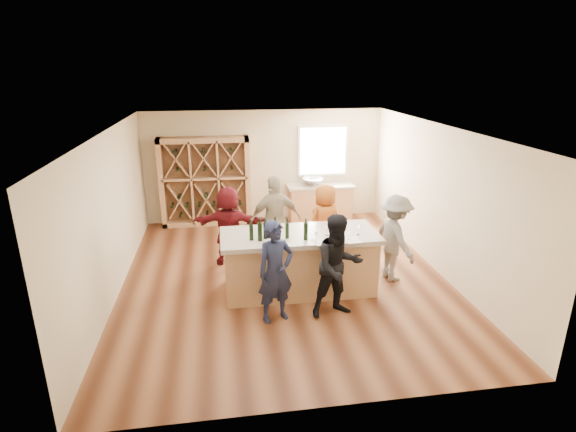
{
  "coord_description": "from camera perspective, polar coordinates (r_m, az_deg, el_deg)",
  "views": [
    {
      "loc": [
        -1.11,
        -7.69,
        3.85
      ],
      "look_at": [
        0.1,
        0.2,
        1.15
      ],
      "focal_mm": 28.0,
      "sensor_mm": 36.0,
      "label": 1
    }
  ],
  "objects": [
    {
      "name": "wall_front",
      "position": [
        4.94,
        5.55,
        -11.16
      ],
      "size": [
        6.0,
        0.1,
        2.8
      ],
      "primitive_type": "cube",
      "color": "beige",
      "rests_on": "ground"
    },
    {
      "name": "tasting_menu_c",
      "position": [
        7.56,
        8.16,
        -3.0
      ],
      "size": [
        0.26,
        0.34,
        0.0
      ],
      "primitive_type": "cube",
      "rotation": [
        0.0,
        0.0,
        0.08
      ],
      "color": "white",
      "rests_on": "tasting_counter_top"
    },
    {
      "name": "wine_bottle_a",
      "position": [
        7.45,
        -4.68,
        -2.06
      ],
      "size": [
        0.07,
        0.07,
        0.28
      ],
      "primitive_type": "cylinder",
      "rotation": [
        0.0,
        0.0,
        -0.09
      ],
      "color": "black",
      "rests_on": "tasting_counter_top"
    },
    {
      "name": "wine_bottle_f",
      "position": [
        7.44,
        2.27,
        -1.95
      ],
      "size": [
        0.07,
        0.07,
        0.3
      ],
      "primitive_type": "cylinder",
      "color": "black",
      "rests_on": "tasting_counter_top"
    },
    {
      "name": "wine_bottle_b",
      "position": [
        7.41,
        -3.58,
        -2.03
      ],
      "size": [
        0.09,
        0.09,
        0.31
      ],
      "primitive_type": "cylinder",
      "rotation": [
        0.0,
        0.0,
        0.27
      ],
      "color": "black",
      "rests_on": "tasting_counter_top"
    },
    {
      "name": "wall_left",
      "position": [
        8.3,
        -21.8,
        0.14
      ],
      "size": [
        0.1,
        7.0,
        2.8
      ],
      "primitive_type": "cube",
      "color": "beige",
      "rests_on": "ground"
    },
    {
      "name": "ceiling",
      "position": [
        7.83,
        -0.51,
        11.35
      ],
      "size": [
        6.0,
        7.0,
        0.1
      ],
      "primitive_type": "cube",
      "color": "white",
      "rests_on": "ground"
    },
    {
      "name": "tasting_menu_a",
      "position": [
        7.31,
        -0.8,
        -3.56
      ],
      "size": [
        0.28,
        0.34,
        0.0
      ],
      "primitive_type": "cube",
      "rotation": [
        0.0,
        0.0,
        0.28
      ],
      "color": "white",
      "rests_on": "tasting_counter_top"
    },
    {
      "name": "wine_bottle_c",
      "position": [
        7.5,
        -2.9,
        -1.88
      ],
      "size": [
        0.07,
        0.07,
        0.28
      ],
      "primitive_type": "cylinder",
      "rotation": [
        0.0,
        0.0,
        0.02
      ],
      "color": "black",
      "rests_on": "tasting_counter_top"
    },
    {
      "name": "person_near_left",
      "position": [
        6.96,
        -1.58,
        -7.09
      ],
      "size": [
        0.71,
        0.62,
        1.64
      ],
      "primitive_type": "imported",
      "rotation": [
        0.0,
        0.0,
        0.35
      ],
      "color": "#191E38",
      "rests_on": "floor"
    },
    {
      "name": "person_server",
      "position": [
        8.5,
        13.4,
        -2.74
      ],
      "size": [
        0.71,
        1.14,
        1.63
      ],
      "primitive_type": "imported",
      "rotation": [
        0.0,
        0.0,
        1.79
      ],
      "color": "slate",
      "rests_on": "floor"
    },
    {
      "name": "person_far_mid",
      "position": [
        8.97,
        -1.62,
        -0.5
      ],
      "size": [
        1.13,
        0.7,
        1.8
      ],
      "primitive_type": "imported",
      "rotation": [
        0.0,
        0.0,
        3.3
      ],
      "color": "gray",
      "rests_on": "floor"
    },
    {
      "name": "person_near_right",
      "position": [
        7.12,
        6.4,
        -6.38
      ],
      "size": [
        0.89,
        0.6,
        1.69
      ],
      "primitive_type": "imported",
      "rotation": [
        0.0,
        0.0,
        0.19
      ],
      "color": "black",
      "rests_on": "floor"
    },
    {
      "name": "sink",
      "position": [
        11.49,
        3.17,
        4.36
      ],
      "size": [
        0.54,
        0.54,
        0.19
      ],
      "primitive_type": "imported",
      "color": "silver",
      "rests_on": "back_counter_top"
    },
    {
      "name": "wine_bottle_d",
      "position": [
        7.46,
        -1.63,
        -1.83
      ],
      "size": [
        0.1,
        0.1,
        0.31
      ],
      "primitive_type": "cylinder",
      "rotation": [
        0.0,
        0.0,
        0.32
      ],
      "color": "black",
      "rests_on": "tasting_counter_top"
    },
    {
      "name": "wine_glass_d",
      "position": [
        7.66,
        5.0,
        -1.88
      ],
      "size": [
        0.08,
        0.08,
        0.17
      ],
      "primitive_type": "cone",
      "rotation": [
        0.0,
        0.0,
        -0.19
      ],
      "color": "white",
      "rests_on": "tasting_counter_top"
    },
    {
      "name": "back_counter_base",
      "position": [
        11.69,
        4.08,
        1.62
      ],
      "size": [
        1.6,
        0.58,
        0.86
      ],
      "primitive_type": "cube",
      "color": "tan",
      "rests_on": "floor"
    },
    {
      "name": "person_far_right",
      "position": [
        9.22,
        4.73,
        -0.75
      ],
      "size": [
        0.9,
        0.75,
        1.58
      ],
      "primitive_type": "imported",
      "rotation": [
        0.0,
        0.0,
        3.51
      ],
      "color": "#994C19",
      "rests_on": "floor"
    },
    {
      "name": "wine_glass_c",
      "position": [
        7.53,
        7.71,
        -2.41
      ],
      "size": [
        0.07,
        0.07,
        0.17
      ],
      "primitive_type": "cone",
      "rotation": [
        0.0,
        0.0,
        0.19
      ],
      "color": "white",
      "rests_on": "tasting_counter_top"
    },
    {
      "name": "wall_back",
      "position": [
        11.56,
        -3.02,
        6.42
      ],
      "size": [
        6.0,
        0.1,
        2.8
      ],
      "primitive_type": "cube",
      "color": "beige",
      "rests_on": "ground"
    },
    {
      "name": "wall_right",
      "position": [
        9.08,
        18.95,
        2.0
      ],
      "size": [
        0.1,
        7.0,
        2.8
      ],
      "primitive_type": "cube",
      "color": "beige",
      "rests_on": "ground"
    },
    {
      "name": "window_pane",
      "position": [
        11.62,
        4.46,
        8.22
      ],
      "size": [
        1.18,
        0.01,
        1.18
      ],
      "primitive_type": "cube",
      "color": "white",
      "rests_on": "wall_back"
    },
    {
      "name": "floor",
      "position": [
        8.69,
        -0.46,
        -7.97
      ],
      "size": [
        6.0,
        7.0,
        0.1
      ],
      "primitive_type": "cube",
      "color": "brown",
      "rests_on": "ground"
    },
    {
      "name": "wine_rack",
      "position": [
        11.31,
        -10.45,
        4.3
      ],
      "size": [
        2.2,
        0.45,
        2.2
      ],
      "primitive_type": "cube",
      "color": "tan",
      "rests_on": "floor"
    },
    {
      "name": "wine_glass_e",
      "position": [
        7.76,
        8.93,
        -1.73
      ],
      "size": [
        0.08,
        0.08,
        0.19
      ],
      "primitive_type": "cone",
      "rotation": [
        0.0,
        0.0,
        0.21
      ],
      "color": "white",
      "rests_on": "tasting_counter_top"
    },
    {
      "name": "window_frame",
      "position": [
        11.65,
        4.42,
        8.25
      ],
      "size": [
        1.3,
        0.06,
        1.3
      ],
      "primitive_type": "cube",
      "color": "white",
      "rests_on": "wall_back"
    },
    {
      "name": "tasting_menu_b",
      "position": [
        7.42,
        4.04,
        -3.28
      ],
      "size": [
        0.29,
        0.35,
        0.0
      ],
      "primitive_type": "cube",
      "rotation": [
        0.0,
        0.0,
        0.23
      ],
      "color": "white",
      "rests_on": "tasting_counter_top"
    },
    {
      "name": "tasting_counter_base",
      "position": [
        7.98,
        1.44,
        -6.13
      ],
      "size": [
        2.6,
        1.0,
        1.0
      ],
      "primitive_type": "cube",
      "color": "tan",
      "rests_on": "floor"
    },
    {
      "name": "back_counter_top",
      "position": [
        11.56,
        4.13,
        3.8
      ],
      "size": [
        1.7,
        0.62,
        0.06
      ],
      "primitive_type": "cube",
      "color": "#A69988",
      "rests_on": "back_counter_base"
    },
    {
      "name": "person_far_left",
      "position": [
        9.0,
        -7.51,
        -1.22
      ],
      "size": [
        1.57,
        0.78,
        1.62
      ],
      "primitive_type": "imported",
      "rotation": [
        0.0,
        0.0,
        2.97
      ],
      "color": "#590F14",
      "rests_on": "floor"
    },
    {
      "name": "wine_glass_b",
      "position": [
        7.35,
        3.55,
        -2.69
      ],
      "size": [
        0.09,
        0.09,
        0.19
      ],
      "primitive_type": "cone",
      "rotation": [
        0.0,
        0.0,
        0.4
      ],
      "color": "white",
      "rests_on": "tasting_counter_top"
    },
    {
      "name": "faucet",
      "position": [
        11.65,
        3.0,
        4.85
      ],
      "size": [
        0.02,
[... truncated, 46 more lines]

